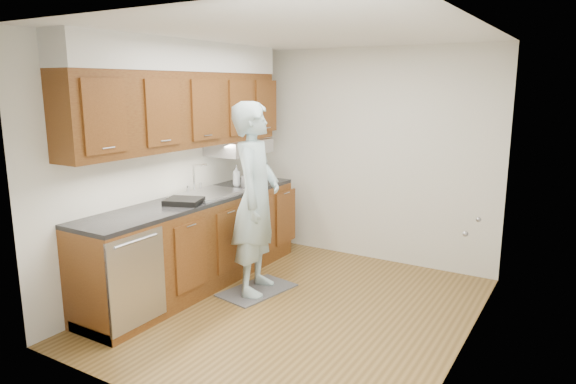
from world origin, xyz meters
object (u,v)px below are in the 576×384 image
Objects in this scene: soap_bottle_b at (259,178)px; dish_rack at (184,201)px; steel_can at (244,181)px; soap_bottle_a at (237,175)px; person at (256,186)px.

dish_rack is (-0.11, -1.13, -0.06)m from soap_bottle_b.
soap_bottle_b is 1.36× the size of steel_can.
soap_bottle_a is 1.01m from dish_rack.
steel_can is (0.11, -0.00, -0.06)m from soap_bottle_a.
dish_rack is at bearing -90.17° from steel_can.
soap_bottle_b is (-0.43, 0.69, -0.07)m from person.
steel_can is at bearing -128.57° from soap_bottle_b.
person reaches higher than soap_bottle_b.
soap_bottle_b reaches higher than dish_rack.
person is 8.89× the size of soap_bottle_a.
soap_bottle_b is 1.14m from dish_rack.
soap_bottle_a is 1.37× the size of soap_bottle_b.
steel_can is at bearing 26.58° from person.
soap_bottle_a is at bearing 178.69° from steel_can.
steel_can is 0.39× the size of dish_rack.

